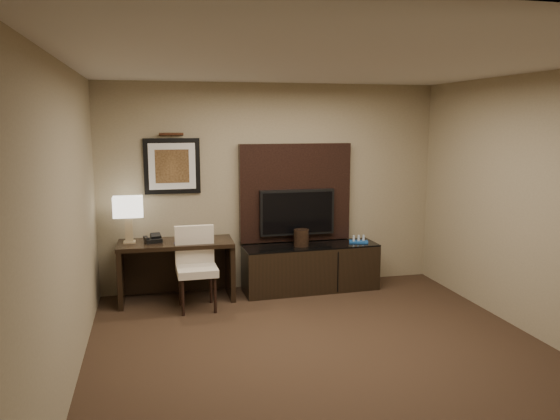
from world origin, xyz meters
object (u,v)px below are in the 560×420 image
object	(u,v)px
tv	(297,212)
minibar_tray	(359,239)
desk_phone	(153,239)
ice_bucket	(301,238)
credenza	(311,268)
table_lamp	(129,220)
desk_chair	(197,270)
desk	(177,271)

from	to	relation	value
tv	minibar_tray	world-z (taller)	tv
tv	desk_phone	distance (m)	1.89
desk_phone	ice_bucket	distance (m)	1.87
credenza	tv	bearing A→B (deg)	124.13
credenza	ice_bucket	size ratio (longest dim) A/B	8.12
table_lamp	tv	bearing A→B (deg)	3.56
desk_chair	desk_phone	world-z (taller)	desk_chair
desk	ice_bucket	bearing A→B (deg)	0.64
credenza	ice_bucket	world-z (taller)	ice_bucket
desk_phone	tv	bearing A→B (deg)	-6.08
table_lamp	ice_bucket	size ratio (longest dim) A/B	2.64
credenza	desk_chair	distance (m)	1.58
credenza	table_lamp	bearing A→B (deg)	176.61
desk_chair	table_lamp	size ratio (longest dim) A/B	1.69
credenza	desk_chair	bearing A→B (deg)	-167.35
table_lamp	ice_bucket	xyz separation A→B (m)	(2.15, -0.08, -0.32)
credenza	desk_phone	distance (m)	2.06
minibar_tray	desk	bearing A→B (deg)	-179.83
ice_bucket	minibar_tray	bearing A→B (deg)	1.88
tv	desk_chair	distance (m)	1.59
credenza	table_lamp	xyz separation A→B (m)	(-2.29, 0.06, 0.73)
tv	desk_chair	size ratio (longest dim) A/B	1.03
table_lamp	minibar_tray	bearing A→B (deg)	-0.95
tv	minibar_tray	size ratio (longest dim) A/B	4.05
desk_chair	tv	bearing A→B (deg)	21.70
tv	ice_bucket	world-z (taller)	tv
table_lamp	minibar_tray	xyz separation A→B (m)	(2.95, -0.05, -0.38)
table_lamp	credenza	bearing A→B (deg)	-1.41
desk	desk_chair	size ratio (longest dim) A/B	1.44
table_lamp	ice_bucket	bearing A→B (deg)	-2.01
desk_chair	desk_phone	distance (m)	0.71
credenza	desk_chair	size ratio (longest dim) A/B	1.83
tv	minibar_tray	distance (m)	0.90
table_lamp	desk_phone	distance (m)	0.37
tv	table_lamp	world-z (taller)	table_lamp
desk	tv	world-z (taller)	tv
credenza	desk_phone	world-z (taller)	desk_phone
credenza	desk_phone	bearing A→B (deg)	177.78
tv	ice_bucket	size ratio (longest dim) A/B	4.58
credenza	minibar_tray	xyz separation A→B (m)	(0.67, 0.01, 0.35)
desk_phone	ice_bucket	size ratio (longest dim) A/B	0.89
desk_chair	desk_phone	bearing A→B (deg)	138.95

